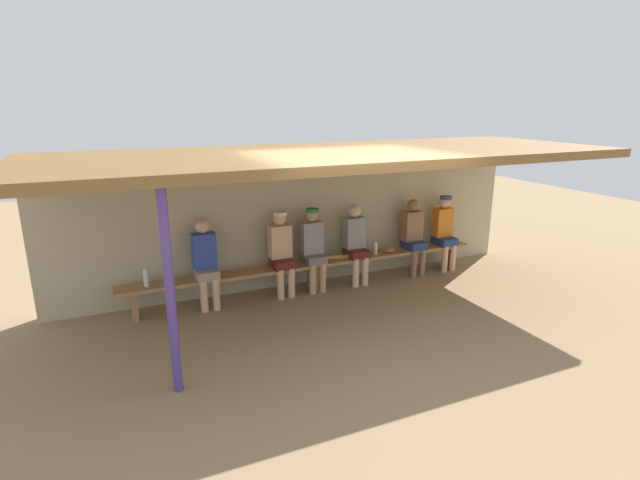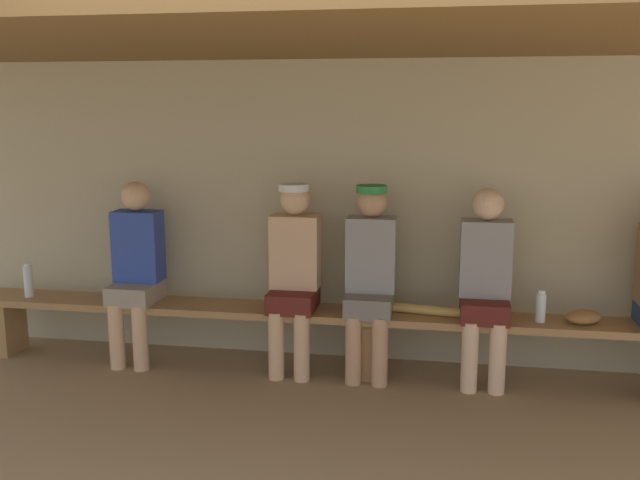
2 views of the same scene
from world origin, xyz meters
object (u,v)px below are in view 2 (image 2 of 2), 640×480
object	(u,v)px
player_in_red	(485,279)
water_bottle_green	(28,281)
bench	(369,322)
baseball_bat	(430,310)
player_rightmost	(136,265)
water_bottle_clear	(541,307)
player_shirtless_tan	(370,272)
baseball_glove_worn	(583,317)
player_near_post	(294,269)

from	to	relation	value
player_in_red	water_bottle_green	xyz separation A→B (m)	(-3.34, -0.03, -0.15)
bench	baseball_bat	distance (m)	0.43
player_rightmost	water_bottle_clear	xyz separation A→B (m)	(2.86, -0.03, -0.17)
player_shirtless_tan	baseball_glove_worn	world-z (taller)	player_shirtless_tan
water_bottle_green	baseball_glove_worn	xyz separation A→B (m)	(3.98, 0.01, -0.08)
player_near_post	baseball_bat	distance (m)	0.99
baseball_glove_worn	player_shirtless_tan	bearing A→B (deg)	155.76
player_shirtless_tan	player_in_red	distance (m)	0.78
player_rightmost	player_shirtless_tan	bearing A→B (deg)	0.02
player_rightmost	baseball_bat	size ratio (longest dim) A/B	1.49
player_in_red	baseball_bat	world-z (taller)	player_in_red
player_shirtless_tan	player_near_post	size ratio (longest dim) A/B	1.00
baseball_bat	player_near_post	bearing A→B (deg)	-171.36
bench	player_rightmost	world-z (taller)	player_rightmost
player_shirtless_tan	baseball_bat	world-z (taller)	player_shirtless_tan
bench	player_rightmost	xyz separation A→B (m)	(-1.71, 0.00, 0.34)
player_shirtless_tan	water_bottle_green	xyz separation A→B (m)	(-2.57, -0.04, -0.16)
bench	baseball_glove_worn	distance (m)	1.43
player_rightmost	water_bottle_clear	world-z (taller)	player_rightmost
player_near_post	bench	bearing A→B (deg)	-0.38
bench	player_in_red	size ratio (longest dim) A/B	4.49
player_shirtless_tan	baseball_glove_worn	bearing A→B (deg)	-1.08
player_in_red	baseball_glove_worn	distance (m)	0.68
water_bottle_clear	water_bottle_green	bearing A→B (deg)	-179.90
bench	player_rightmost	distance (m)	1.75
bench	player_near_post	distance (m)	0.64
baseball_glove_worn	baseball_bat	world-z (taller)	baseball_glove_worn
baseball_bat	player_rightmost	bearing A→B (deg)	-171.23
bench	baseball_glove_worn	world-z (taller)	baseball_glove_worn
baseball_glove_worn	player_near_post	bearing A→B (deg)	156.06
bench	player_in_red	distance (m)	0.85
water_bottle_green	baseball_glove_worn	bearing A→B (deg)	0.12
player_rightmost	water_bottle_clear	distance (m)	2.86
water_bottle_clear	player_shirtless_tan	bearing A→B (deg)	178.54
water_bottle_clear	player_in_red	bearing A→B (deg)	175.54
player_rightmost	water_bottle_clear	size ratio (longest dim) A/B	6.19
baseball_glove_worn	baseball_bat	bearing A→B (deg)	155.52
player_shirtless_tan	water_bottle_green	bearing A→B (deg)	-179.22
player_near_post	water_bottle_clear	bearing A→B (deg)	-0.99
player_shirtless_tan	player_rightmost	world-z (taller)	player_shirtless_tan
bench	baseball_bat	xyz separation A→B (m)	(0.42, -0.00, 0.11)
player_shirtless_tan	player_in_red	world-z (taller)	player_shirtless_tan
player_rightmost	water_bottle_clear	bearing A→B (deg)	-0.57
player_near_post	baseball_bat	xyz separation A→B (m)	(0.95, -0.00, -0.25)
baseball_bat	baseball_glove_worn	bearing A→B (deg)	7.53
bench	water_bottle_clear	world-z (taller)	water_bottle_clear
player_shirtless_tan	baseball_glove_worn	size ratio (longest dim) A/B	5.60
player_in_red	player_rightmost	size ratio (longest dim) A/B	1.00
water_bottle_green	baseball_bat	xyz separation A→B (m)	(2.98, 0.03, -0.09)
baseball_glove_worn	baseball_bat	size ratio (longest dim) A/B	0.27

